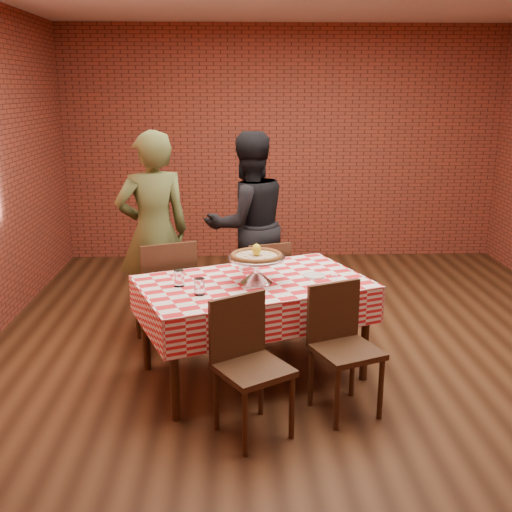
% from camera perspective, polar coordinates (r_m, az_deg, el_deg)
% --- Properties ---
extents(ground, '(6.00, 6.00, 0.00)m').
position_cam_1_polar(ground, '(5.14, 5.10, -8.93)').
color(ground, black).
rests_on(ground, ground).
extents(back_wall, '(5.50, 0.00, 5.50)m').
position_cam_1_polar(back_wall, '(7.69, 2.60, 10.54)').
color(back_wall, brown).
rests_on(back_wall, ground).
extents(table, '(1.87, 1.50, 0.75)m').
position_cam_1_polar(table, '(4.58, -0.26, -6.95)').
color(table, '#3A2211').
rests_on(table, ground).
extents(tablecloth, '(1.92, 1.54, 0.28)m').
position_cam_1_polar(tablecloth, '(4.49, -0.26, -4.08)').
color(tablecloth, red).
rests_on(tablecloth, table).
extents(pizza_stand, '(0.56, 0.56, 0.19)m').
position_cam_1_polar(pizza_stand, '(4.39, 0.05, -1.30)').
color(pizza_stand, silver).
rests_on(pizza_stand, tablecloth).
extents(pizza, '(0.49, 0.49, 0.03)m').
position_cam_1_polar(pizza, '(4.37, 0.05, -0.03)').
color(pizza, tan).
rests_on(pizza, pizza_stand).
extents(lemon, '(0.09, 0.09, 0.09)m').
position_cam_1_polar(lemon, '(4.35, 0.05, 0.60)').
color(lemon, yellow).
rests_on(lemon, pizza).
extents(water_glass_left, '(0.10, 0.10, 0.12)m').
position_cam_1_polar(water_glass_left, '(4.15, -5.40, -2.92)').
color(water_glass_left, white).
rests_on(water_glass_left, tablecloth).
extents(water_glass_right, '(0.10, 0.10, 0.12)m').
position_cam_1_polar(water_glass_right, '(4.35, -7.33, -2.12)').
color(water_glass_right, white).
rests_on(water_glass_right, tablecloth).
extents(side_plate, '(0.22, 0.22, 0.01)m').
position_cam_1_polar(side_plate, '(4.57, 5.57, -1.88)').
color(side_plate, white).
rests_on(side_plate, tablecloth).
extents(sweetener_packet_a, '(0.06, 0.06, 0.00)m').
position_cam_1_polar(sweetener_packet_a, '(4.51, 7.45, -2.21)').
color(sweetener_packet_a, white).
rests_on(sweetener_packet_a, tablecloth).
extents(sweetener_packet_b, '(0.05, 0.04, 0.00)m').
position_cam_1_polar(sweetener_packet_b, '(4.61, 7.49, -1.80)').
color(sweetener_packet_b, white).
rests_on(sweetener_packet_b, tablecloth).
extents(condiment_caddy, '(0.12, 0.11, 0.13)m').
position_cam_1_polar(condiment_caddy, '(4.70, -0.91, -0.52)').
color(condiment_caddy, silver).
rests_on(condiment_caddy, tablecloth).
extents(chair_near_left, '(0.56, 0.56, 0.89)m').
position_cam_1_polar(chair_near_left, '(3.79, -0.25, -10.86)').
color(chair_near_left, '#3A2211').
rests_on(chair_near_left, ground).
extents(chair_near_right, '(0.52, 0.52, 0.88)m').
position_cam_1_polar(chair_near_right, '(4.08, 8.60, -9.08)').
color(chair_near_right, '#3A2211').
rests_on(chair_near_right, ground).
extents(chair_far_left, '(0.59, 0.59, 0.94)m').
position_cam_1_polar(chair_far_left, '(5.14, -8.72, -3.40)').
color(chair_far_left, '#3A2211').
rests_on(chair_far_left, ground).
extents(chair_far_right, '(0.48, 0.48, 0.86)m').
position_cam_1_polar(chair_far_right, '(5.36, 0.66, -2.89)').
color(chair_far_right, '#3A2211').
rests_on(chair_far_right, ground).
extents(diner_olive, '(0.77, 0.64, 1.80)m').
position_cam_1_polar(diner_olive, '(5.40, -9.71, 2.21)').
color(diner_olive, '#485027').
rests_on(diner_olive, ground).
extents(diner_black, '(1.04, 0.94, 1.76)m').
position_cam_1_polar(diner_black, '(5.71, -0.77, 2.97)').
color(diner_black, black).
rests_on(diner_black, ground).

